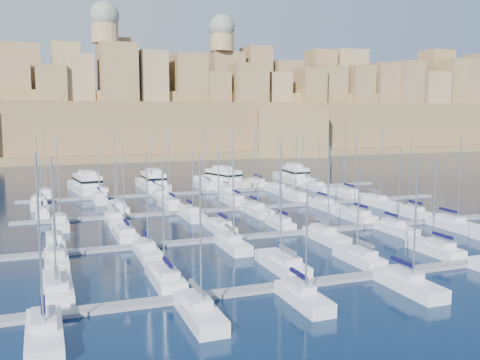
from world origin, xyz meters
name	(u,v)px	position (x,y,z in m)	size (l,w,h in m)	color
ground	(270,219)	(0.00, 0.00, 0.00)	(600.00, 600.00, 0.00)	black
pontoon_near	(390,273)	(0.00, -34.00, 0.20)	(84.00, 2.00, 0.40)	slate
pontoon_mid_near	(301,232)	(0.00, -12.00, 0.20)	(84.00, 2.00, 0.40)	slate
pontoon_mid_far	(249,208)	(0.00, 10.00, 0.20)	(84.00, 2.00, 0.40)	slate
pontoon_far	(214,192)	(0.00, 32.00, 0.20)	(84.00, 2.00, 0.40)	slate
sailboat_0	(57,288)	(-35.63, -28.12, 0.75)	(3.00, 10.01, 14.33)	white
sailboat_1	(165,278)	(-24.64, -28.55, 0.74)	(2.74, 9.13, 13.36)	white
sailboat_2	(282,264)	(-10.71, -28.20, 0.76)	(2.95, 9.84, 14.94)	white
sailboat_3	(359,258)	(-0.73, -28.91, 0.72)	(2.52, 8.41, 11.76)	white
sailboat_4	(435,249)	(10.81, -28.76, 0.73)	(2.61, 8.70, 13.01)	white
sailboat_6	(44,334)	(-36.90, -39.57, 0.76)	(2.81, 9.37, 15.59)	white
sailboat_7	(200,312)	(-23.96, -39.33, 0.75)	(2.67, 8.89, 14.91)	white
sailboat_8	(303,297)	(-13.55, -39.01, 0.72)	(2.47, 8.23, 11.63)	white
sailboat_9	(409,284)	(-1.57, -39.38, 0.74)	(2.70, 9.00, 13.96)	white
sailboat_12	(55,241)	(-35.27, -7.17, 0.72)	(2.36, 7.87, 11.93)	white
sailboat_13	(125,234)	(-25.62, -6.47, 0.74)	(2.79, 9.30, 13.31)	white
sailboat_14	(220,227)	(-11.26, -6.61, 0.75)	(2.70, 9.01, 14.28)	white
sailboat_15	(281,224)	(-1.38, -7.46, 0.70)	(2.19, 7.28, 10.73)	white
sailboat_16	(356,216)	(13.16, -6.47, 0.76)	(2.79, 9.29, 15.30)	white
sailboat_17	(411,212)	(24.04, -6.87, 0.74)	(2.54, 8.48, 13.73)	white
sailboat_18	(56,260)	(-35.38, -17.35, 0.73)	(2.68, 8.92, 12.62)	white
sailboat_19	(147,251)	(-24.41, -17.00, 0.73)	(2.47, 8.22, 13.48)	white
sailboat_20	(233,244)	(-12.97, -17.20, 0.73)	(2.58, 8.61, 13.05)	white
sailboat_21	(326,236)	(1.04, -17.54, 0.74)	(2.79, 9.31, 13.89)	white
sailboat_22	(396,229)	(13.44, -16.98, 0.73)	(2.45, 8.17, 13.28)	white
sailboat_23	(454,225)	(23.69, -17.91, 0.76)	(3.02, 10.07, 15.07)	white
sailboat_24	(43,214)	(-36.80, 14.65, 0.71)	(2.25, 7.49, 11.80)	white
sailboat_25	(118,207)	(-23.74, 15.85, 0.77)	(2.98, 9.94, 15.78)	white
sailboat_26	(171,204)	(-13.79, 15.87, 0.77)	(2.99, 9.98, 16.21)	white
sailboat_27	(234,200)	(-0.96, 15.68, 0.76)	(2.88, 9.60, 14.96)	white
sailboat_28	(297,197)	(12.65, 15.08, 0.74)	(2.51, 8.37, 14.20)	white
sailboat_29	(345,193)	(24.79, 15.92, 0.77)	(3.03, 10.09, 15.96)	white
sailboat_30	(60,223)	(-34.22, 4.90, 0.75)	(2.52, 8.42, 14.58)	white
sailboat_31	(115,220)	(-25.66, 4.63, 0.74)	(2.69, 8.97, 13.57)	white
sailboat_32	(192,215)	(-12.66, 4.58, 0.73)	(2.72, 9.07, 12.88)	white
sailboat_33	(257,210)	(-0.72, 4.31, 0.76)	(2.89, 9.62, 15.76)	white
sailboat_34	(326,205)	(13.47, 4.49, 0.74)	(2.77, 9.24, 14.01)	white
sailboat_35	(378,202)	(24.86, 3.99, 0.77)	(3.08, 10.26, 16.11)	white
sailboat_36	(46,194)	(-36.06, 37.36, 0.75)	(2.68, 8.94, 14.59)	white
sailboat_37	(99,192)	(-24.91, 36.92, 0.71)	(2.42, 8.05, 11.66)	white
sailboat_38	(152,189)	(-13.20, 37.52, 0.75)	(2.78, 9.27, 14.43)	white
sailboat_39	(206,186)	(-0.11, 38.06, 0.77)	(3.11, 10.37, 15.31)	white
sailboat_40	(256,183)	(12.75, 38.05, 0.77)	(3.10, 10.34, 15.51)	white
sailboat_41	(303,181)	(25.51, 37.26, 0.74)	(2.62, 8.74, 13.58)	white
sailboat_42	(39,203)	(-37.42, 26.19, 0.75)	(2.96, 9.86, 14.37)	white
sailboat_43	(100,199)	(-25.87, 27.10, 0.73)	(2.40, 8.01, 13.03)	white
sailboat_44	(162,196)	(-13.03, 26.94, 0.72)	(2.50, 8.34, 12.35)	white
sailboat_45	(228,192)	(1.65, 26.85, 0.72)	(2.56, 8.52, 11.89)	white
sailboat_46	(278,190)	(13.61, 26.30, 0.74)	(2.89, 9.64, 13.30)	white
sailboat_47	(318,187)	(23.68, 26.30, 0.74)	(2.89, 9.65, 13.47)	white
motor_yacht_a	(87,185)	(-27.10, 42.24, 1.73)	(7.78, 18.75, 5.25)	white
motor_yacht_b	(153,182)	(-12.12, 41.46, 1.73)	(5.45, 16.71, 5.25)	white
motor_yacht_c	(222,179)	(5.28, 41.72, 1.73)	(10.27, 17.82, 5.25)	white
motor_yacht_d	(294,176)	(24.98, 41.68, 1.73)	(6.08, 17.29, 5.25)	white
fortified_city	(128,120)	(-0.19, 155.26, 14.74)	(460.00, 108.95, 59.52)	brown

